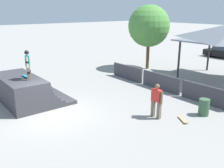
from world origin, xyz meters
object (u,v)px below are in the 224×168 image
Objects in this scene: skateboard_on_ground at (183,120)px; trash_bin at (204,107)px; bystander_walking at (157,99)px; skater_on_deck at (28,63)px; tree_far_back at (149,26)px; parked_car_black at (224,52)px; skateboard_on_deck at (26,76)px.

trash_bin is at bearing 112.61° from skateboard_on_ground.
bystander_walking reaches higher than trash_bin.
skater_on_deck reaches higher than bystander_walking.
skater_on_deck is 6.88m from bystander_walking.
skateboard_on_ground is 11.61m from tree_far_back.
tree_far_back reaches higher than skater_on_deck.
skateboard_on_deck is at bearing -86.53° from parked_car_black.
skater_on_deck is at bearing -111.18° from skateboard_on_ground.
parked_car_black reaches higher than trash_bin.
parked_car_black is (-7.22, 16.90, 0.54)m from skateboard_on_ground.
tree_far_back is at bearing 173.82° from skateboard_on_ground.
skateboard_on_deck is 8.58m from skateboard_on_ground.
bystander_walking is 0.40× the size of parked_car_black.
bystander_walking is 0.31× the size of tree_far_back.
bystander_walking reaches higher than parked_car_black.
skateboard_on_deck is 7.17m from bystander_walking.
bystander_walking is (5.80, 4.18, -0.62)m from skateboard_on_deck.
parked_car_black is at bearing 87.31° from skateboard_on_deck.
skater_on_deck is 0.91× the size of bystander_walking.
skater_on_deck is 1.00m from skateboard_on_deck.
tree_far_back is (-2.47, 11.57, 1.31)m from skater_on_deck.
bystander_walking is at bearing -121.27° from trash_bin.
skater_on_deck is 1.97× the size of skateboard_on_deck.
bystander_walking is at bearing -114.79° from skateboard_on_ground.
skater_on_deck reaches higher than skateboard_on_deck.
parked_car_black is (-0.89, 21.84, -1.81)m from skater_on_deck.
bystander_walking is at bearing 63.14° from skater_on_deck.
tree_far_back is 10.85m from parked_car_black.
bystander_walking is 1.58m from skateboard_on_ground.
skater_on_deck is 0.36× the size of parked_car_black.
parked_car_black is at bearing 116.79° from skater_on_deck.
tree_far_back reaches higher than trash_bin.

